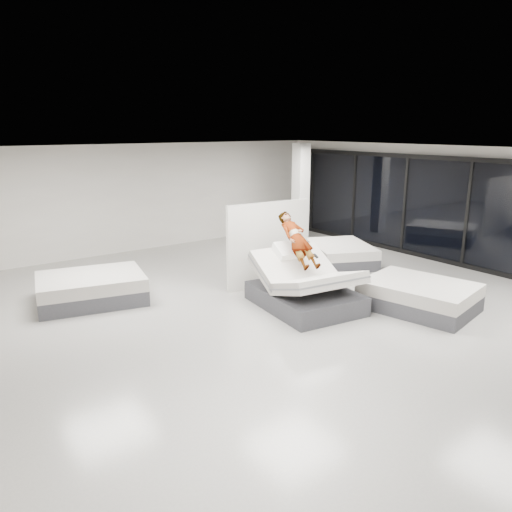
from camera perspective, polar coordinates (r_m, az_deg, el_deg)
name	(u,v)px	position (r m, az deg, el deg)	size (l,w,h in m)	color
room	(298,237)	(9.75, 4.81, 2.23)	(14.00, 14.04, 3.20)	#ACA8A2
hero_bed	(305,288)	(10.45, 5.60, -3.63)	(1.94, 2.42, 1.27)	#3D3D43
person	(298,246)	(10.47, 4.77, 1.14)	(0.56, 0.37, 1.53)	slate
remote	(316,256)	(10.35, 6.84, 0.01)	(0.05, 0.14, 0.03)	black
divider_panel	(269,244)	(11.72, 1.45, 1.35)	(2.20, 0.10, 2.00)	silver
flat_bed_right_far	(340,254)	(13.98, 9.61, 0.26)	(2.20, 2.44, 0.55)	#3D3D43
flat_bed_right_near	(419,296)	(10.85, 18.14, -4.36)	(1.99, 2.40, 0.58)	#3D3D43
flat_bed_left_far	(91,288)	(11.33, -18.31, -3.54)	(2.47, 2.06, 0.60)	#3D3D43
column	(300,196)	(15.69, 5.10, 6.89)	(0.40, 0.40, 3.20)	silver
storefront_glazing	(468,214)	(14.30, 23.02, 4.45)	(0.12, 13.40, 2.92)	black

